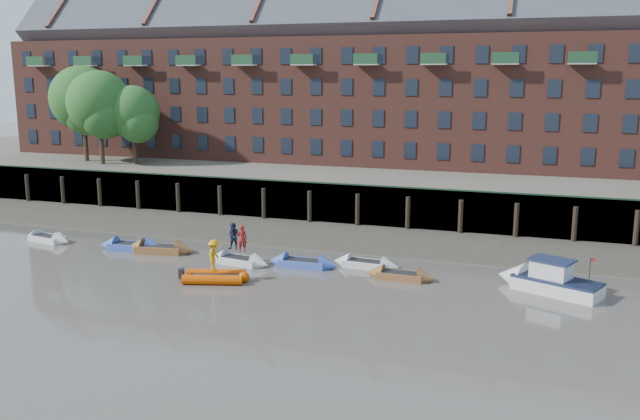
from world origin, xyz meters
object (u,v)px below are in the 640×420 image
at_px(rowboat_6, 400,276).
at_px(person_rower_a, 242,238).
at_px(rowboat_0, 47,238).
at_px(rowboat_2, 160,249).
at_px(rowboat_3, 239,261).
at_px(motor_launch, 540,279).
at_px(rib_tender, 217,277).
at_px(person_rower_b, 234,236).
at_px(rowboat_4, 303,263).
at_px(rowboat_1, 132,246).
at_px(rowboat_5, 366,264).
at_px(person_rib_crew, 214,255).

relative_size(rowboat_6, person_rower_a, 2.48).
relative_size(rowboat_0, rowboat_2, 0.87).
xyz_separation_m(rowboat_3, motor_launch, (18.10, 0.67, 0.39)).
xyz_separation_m(rowboat_0, rib_tender, (15.92, -4.60, 0.07)).
relative_size(rowboat_3, person_rower_a, 2.62).
xyz_separation_m(rib_tender, person_rower_b, (-0.80, 3.94, 1.43)).
height_order(rowboat_4, person_rower_a, person_rower_a).
distance_m(rowboat_1, rowboat_2, 2.23).
bearing_deg(rowboat_5, rowboat_6, -30.29).
height_order(rowboat_5, motor_launch, motor_launch).
height_order(rowboat_0, rib_tender, rowboat_0).
height_order(rib_tender, motor_launch, motor_launch).
distance_m(rowboat_5, rowboat_6, 3.08).
bearing_deg(rowboat_0, rowboat_3, 6.90).
bearing_deg(rowboat_4, rowboat_1, 177.46).
bearing_deg(person_rib_crew, rowboat_0, 64.09).
relative_size(rowboat_0, person_rib_crew, 2.36).
bearing_deg(rowboat_5, rowboat_3, -162.88).
bearing_deg(person_rower_b, rowboat_5, 5.98).
distance_m(rowboat_1, motor_launch, 26.57).
height_order(motor_launch, person_rower_b, person_rower_b).
height_order(rowboat_0, rowboat_4, rowboat_4).
height_order(rowboat_6, motor_launch, motor_launch).
distance_m(rowboat_3, rib_tender, 3.77).
height_order(rowboat_2, person_rib_crew, person_rib_crew).
bearing_deg(rowboat_6, rowboat_5, 147.60).
bearing_deg(rowboat_3, rowboat_0, -173.20).
bearing_deg(rowboat_3, motor_launch, 12.08).
distance_m(rowboat_4, person_rib_crew, 6.01).
relative_size(rowboat_5, person_rower_b, 2.49).
height_order(rowboat_5, person_rower_b, person_rower_b).
relative_size(rowboat_4, person_rib_crew, 2.46).
height_order(rowboat_6, rib_tender, rowboat_6).
relative_size(rowboat_2, rowboat_5, 1.16).
distance_m(rowboat_5, rib_tender, 9.29).
distance_m(rowboat_0, person_rower_b, 15.21).
bearing_deg(rib_tender, rowboat_1, 136.32).
distance_m(rowboat_2, rib_tender, 8.00).
bearing_deg(rowboat_4, rowboat_5, 14.57).
height_order(rowboat_1, person_rower_a, person_rower_a).
bearing_deg(rowboat_0, rowboat_2, 9.51).
relative_size(rowboat_4, rowboat_5, 1.05).
bearing_deg(person_rower_a, rowboat_6, 159.29).
relative_size(person_rower_a, person_rib_crew, 0.92).
xyz_separation_m(person_rower_b, person_rib_crew, (0.64, -3.92, -0.18)).
xyz_separation_m(rowboat_1, rowboat_5, (16.24, 1.03, -0.02)).
relative_size(rowboat_1, person_rower_b, 2.78).
bearing_deg(person_rower_b, person_rib_crew, -86.08).
height_order(rowboat_2, person_rower_b, person_rower_b).
bearing_deg(rowboat_5, person_rib_crew, -139.84).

